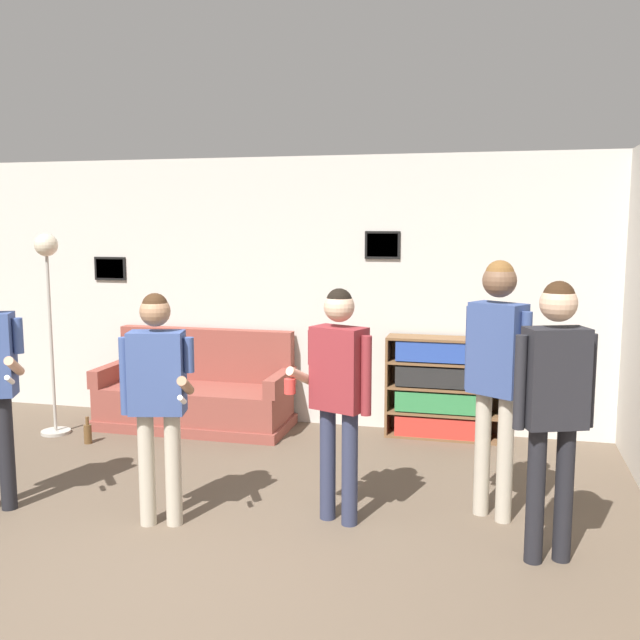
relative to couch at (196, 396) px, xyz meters
The scene contains 10 objects.
ground_plane 3.54m from the couch, 72.34° to the right, with size 20.00×20.00×0.00m, color brown.
wall_back 1.55m from the couch, 20.97° to the left, with size 8.35×0.08×2.70m.
couch is the anchor object (origin of this frame).
bookshelf 2.47m from the couch, ahead, with size 1.08×0.30×0.97m.
floor_lamp 1.77m from the couch, 154.57° to the right, with size 0.28×0.28×1.95m.
person_player_foreground_center 2.49m from the couch, 72.20° to the right, with size 0.55×0.41×1.59m.
person_watcher_holding_cup 2.80m from the couch, 45.74° to the right, with size 0.57×0.37×1.62m.
person_spectator_near_bookshelf 3.45m from the couch, 28.98° to the right, with size 0.43×0.36×1.80m.
person_spectator_far_right 4.01m from the couch, 34.08° to the right, with size 0.47×0.31×1.72m.
bottle_on_floor 1.11m from the couch, 133.38° to the right, with size 0.07×0.07×0.26m.
Camera 1 is at (1.83, -3.17, 2.06)m, focal length 40.00 mm.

